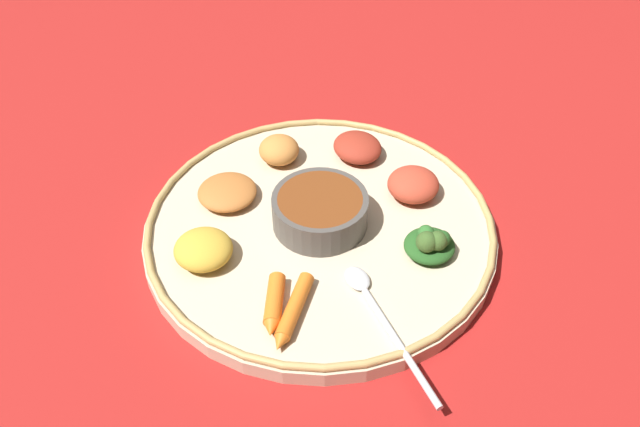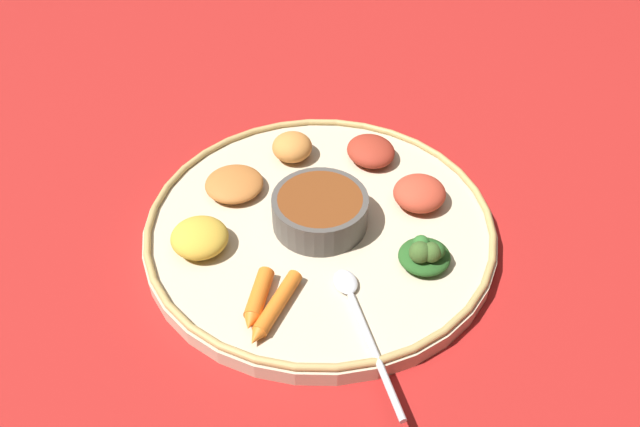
% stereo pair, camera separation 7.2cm
% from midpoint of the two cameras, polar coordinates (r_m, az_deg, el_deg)
% --- Properties ---
extents(ground_plane, '(2.40, 2.40, 0.00)m').
position_cam_midpoint_polar(ground_plane, '(0.74, 2.77, -2.02)').
color(ground_plane, maroon).
extents(platter, '(0.40, 0.40, 0.02)m').
position_cam_midpoint_polar(platter, '(0.73, 2.79, -1.51)').
color(platter, '#C6B293').
rests_on(platter, ground_plane).
extents(platter_rim, '(0.40, 0.40, 0.01)m').
position_cam_midpoint_polar(platter_rim, '(0.73, 2.83, -0.82)').
color(platter_rim, tan).
rests_on(platter_rim, platter).
extents(center_bowl, '(0.11, 0.11, 0.04)m').
position_cam_midpoint_polar(center_bowl, '(0.71, 2.88, 0.21)').
color(center_bowl, '#4C4742').
rests_on(center_bowl, platter).
extents(spoon, '(0.16, 0.11, 0.01)m').
position_cam_midpoint_polar(spoon, '(0.64, 6.77, -9.14)').
color(spoon, silver).
rests_on(spoon, platter).
extents(greens_pile, '(0.08, 0.08, 0.04)m').
position_cam_midpoint_polar(greens_pile, '(0.69, 12.32, -3.72)').
color(greens_pile, '#23511E').
rests_on(greens_pile, platter).
extents(carrot_near_spoon, '(0.05, 0.07, 0.02)m').
position_cam_midpoint_polar(carrot_near_spoon, '(0.64, -2.38, -7.75)').
color(carrot_near_spoon, orange).
rests_on(carrot_near_spoon, platter).
extents(carrot_outer, '(0.04, 0.09, 0.02)m').
position_cam_midpoint_polar(carrot_outer, '(0.64, -0.78, -8.51)').
color(carrot_outer, orange).
rests_on(carrot_outer, platter).
extents(mound_chickpea, '(0.10, 0.10, 0.02)m').
position_cam_midpoint_polar(mound_chickpea, '(0.76, -5.01, 2.53)').
color(mound_chickpea, '#B2662D').
rests_on(mound_chickpea, platter).
extents(mound_lentil_yellow, '(0.08, 0.08, 0.03)m').
position_cam_midpoint_polar(mound_lentil_yellow, '(0.70, -7.81, -2.28)').
color(mound_lentil_yellow, gold).
rests_on(mound_lentil_yellow, platter).
extents(mound_squash, '(0.07, 0.07, 0.03)m').
position_cam_midpoint_polar(mound_squash, '(0.81, 0.05, 5.85)').
color(mound_squash, '#C67A38').
rests_on(mound_squash, platter).
extents(mound_berbere_red, '(0.08, 0.08, 0.03)m').
position_cam_midpoint_polar(mound_berbere_red, '(0.76, 11.56, 1.67)').
color(mound_berbere_red, '#B73D28').
rests_on(mound_berbere_red, platter).
extents(mound_beet, '(0.08, 0.08, 0.03)m').
position_cam_midpoint_polar(mound_beet, '(0.81, 7.09, 5.45)').
color(mound_beet, maroon).
rests_on(mound_beet, platter).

